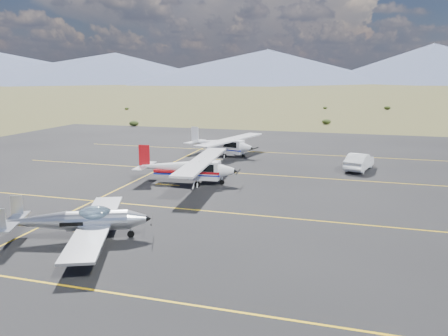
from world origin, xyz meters
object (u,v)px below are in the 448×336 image
at_px(aircraft_low_wing, 81,221).
at_px(aircraft_cessna, 188,167).
at_px(aircraft_plain, 222,144).
at_px(sedan, 359,162).

height_order(aircraft_low_wing, aircraft_cessna, aircraft_cessna).
xyz_separation_m(aircraft_cessna, aircraft_plain, (-0.89, 12.35, -0.04)).
distance_m(aircraft_cessna, aircraft_plain, 12.39).
height_order(aircraft_low_wing, aircraft_plain, aircraft_plain).
xyz_separation_m(aircraft_low_wing, sedan, (13.91, 21.74, -0.26)).
bearing_deg(sedan, aircraft_low_wing, 72.57).
bearing_deg(aircraft_low_wing, sedan, 34.67).
bearing_deg(aircraft_cessna, aircraft_low_wing, -99.41).
height_order(aircraft_cessna, aircraft_plain, aircraft_cessna).
xyz_separation_m(aircraft_cessna, sedan, (12.95, 8.88, -0.53)).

